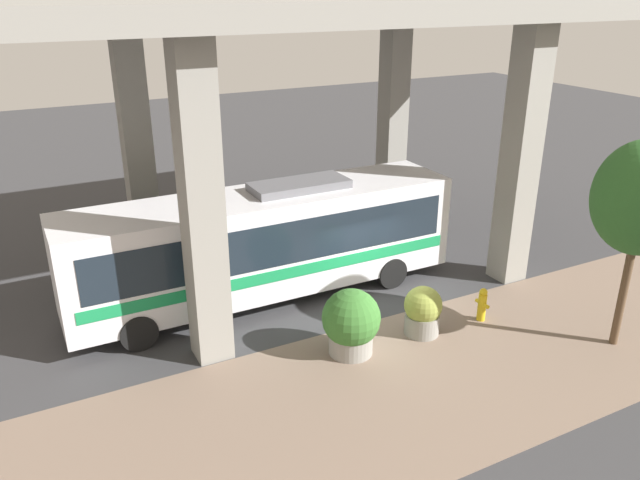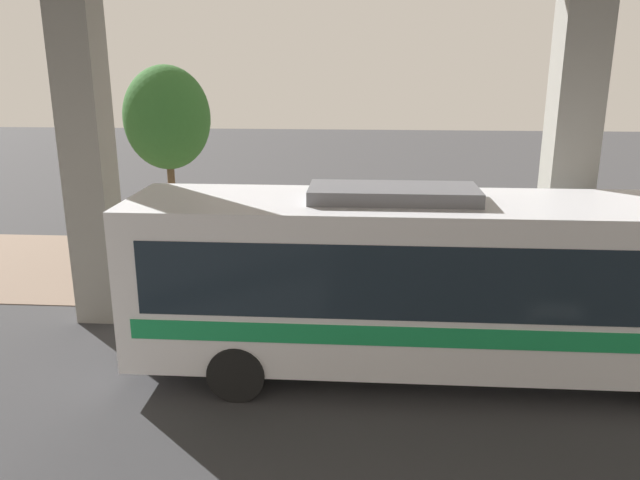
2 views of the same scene
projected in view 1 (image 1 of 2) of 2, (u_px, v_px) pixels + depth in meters
The scene contains 7 objects.
ground_plane at pixel (385, 318), 18.02m from camera, with size 80.00×80.00×0.00m, color #38383A.
sidewalk_strip at pixel (451, 370), 15.55m from camera, with size 6.00×40.00×0.02m.
overpass at pixel (322, 39), 18.47m from camera, with size 9.40×18.06×8.60m.
bus at pixel (265, 239), 18.46m from camera, with size 2.60×11.72×3.56m.
fire_hydrant at pixel (482, 304), 17.70m from camera, with size 0.50×0.24×1.02m.
planter_front at pixel (423, 311), 16.95m from camera, with size 1.04×1.04×1.41m.
planter_middle at pixel (351, 323), 15.98m from camera, with size 1.52×1.52×1.80m.
Camera 1 is at (-13.14, 8.97, 8.95)m, focal length 35.00 mm.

